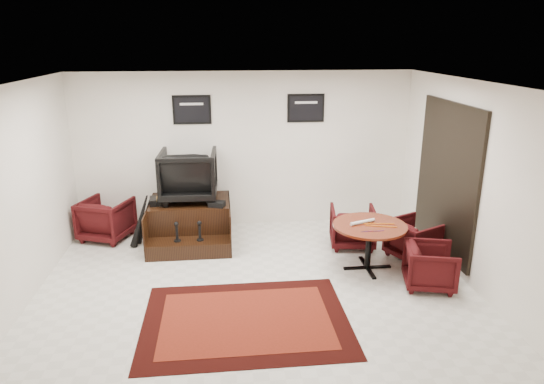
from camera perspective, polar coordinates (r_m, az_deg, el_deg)
The scene contains 16 objects.
ground at distance 6.90m, azimuth -1.94°, elevation -11.18°, with size 6.00×6.00×0.00m, color silver.
room_shell at distance 6.40m, azimuth 1.46°, elevation 3.70°, with size 6.02×5.02×2.81m.
area_rug at distance 6.19m, azimuth -3.09°, elevation -14.80°, with size 2.52×1.89×0.01m.
shine_podium at distance 8.40m, azimuth -9.56°, elevation -3.60°, with size 1.36×1.40×0.70m.
shine_chair at distance 8.27m, azimuth -9.80°, elevation 2.27°, with size 0.93×0.87×0.95m, color black.
shoes_pair at distance 8.26m, azimuth -13.39°, elevation -1.03°, with size 0.26×0.32×0.11m.
polish_kit at distance 7.97m, azimuth -6.52°, elevation -1.41°, with size 0.25×0.17×0.09m, color black.
umbrella_black at distance 8.26m, azimuth -15.25°, elevation -3.27°, with size 0.35×0.13×0.93m, color black, non-canonical shape.
umbrella_hooked at distance 8.42m, azimuth -14.83°, elevation -3.32°, with size 0.30×0.11×0.81m, color black, non-canonical shape.
armchair_side at distance 8.82m, azimuth -18.93°, elevation -2.80°, with size 0.76×0.71×0.78m, color black.
meeting_table at distance 7.32m, azimuth 11.41°, elevation -4.43°, with size 1.09×1.09×0.71m.
table_chair_back at distance 8.18m, azimuth 9.45°, elevation -3.83°, with size 0.71×0.67×0.73m, color black.
table_chair_window at distance 7.95m, azimuth 16.38°, elevation -5.13°, with size 0.68×0.64×0.70m, color black.
table_chair_corner at distance 7.13m, azimuth 18.13°, elevation -8.09°, with size 0.66×0.62×0.68m, color black.
paper_roll at distance 7.30m, azimuth 10.62°, elevation -3.48°, with size 0.05×0.05×0.42m, color silver.
table_clutter at distance 7.24m, azimuth 12.43°, elevation -3.94°, with size 0.57×0.32×0.01m.
Camera 1 is at (-0.42, -6.04, 3.32)m, focal length 32.00 mm.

